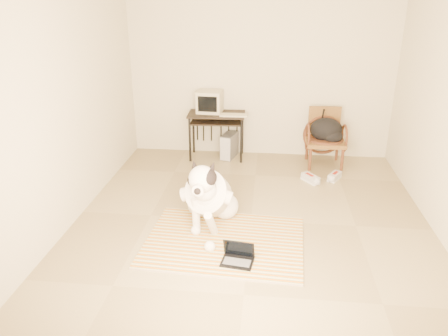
% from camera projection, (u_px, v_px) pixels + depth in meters
% --- Properties ---
extents(floor, '(4.50, 4.50, 0.00)m').
position_uv_depth(floor, '(251.00, 221.00, 4.99)').
color(floor, '#8B7B55').
rests_on(floor, ground).
extents(wall_back, '(4.50, 0.00, 4.50)m').
position_uv_depth(wall_back, '(260.00, 68.00, 6.55)').
color(wall_back, beige).
rests_on(wall_back, floor).
extents(wall_front, '(4.50, 0.00, 4.50)m').
position_uv_depth(wall_front, '(237.00, 205.00, 2.41)').
color(wall_front, beige).
rests_on(wall_front, floor).
extents(wall_left, '(0.00, 4.50, 4.50)m').
position_uv_depth(wall_left, '(67.00, 100.00, 4.67)').
color(wall_left, beige).
rests_on(wall_left, floor).
extents(rug, '(1.69, 1.33, 0.02)m').
position_uv_depth(rug, '(224.00, 241.00, 4.56)').
color(rug, '#C7640E').
rests_on(rug, floor).
extents(dog, '(0.59, 1.25, 0.89)m').
position_uv_depth(dog, '(209.00, 196.00, 4.77)').
color(dog, white).
rests_on(dog, rug).
extents(laptop, '(0.33, 0.26, 0.21)m').
position_uv_depth(laptop, '(238.00, 257.00, 4.19)').
color(laptop, black).
rests_on(laptop, rug).
extents(computer_desk, '(0.87, 0.50, 0.71)m').
position_uv_depth(computer_desk, '(216.00, 120.00, 6.63)').
color(computer_desk, black).
rests_on(computer_desk, floor).
extents(crt_monitor, '(0.39, 0.38, 0.33)m').
position_uv_depth(crt_monitor, '(210.00, 101.00, 6.62)').
color(crt_monitor, '#B5AC8E').
rests_on(crt_monitor, computer_desk).
extents(desk_keyboard, '(0.41, 0.15, 0.03)m').
position_uv_depth(desk_keyboard, '(234.00, 115.00, 6.46)').
color(desk_keyboard, '#B5AC8E').
rests_on(desk_keyboard, computer_desk).
extents(pc_tower, '(0.26, 0.44, 0.38)m').
position_uv_depth(pc_tower, '(229.00, 145.00, 6.81)').
color(pc_tower, '#535355').
rests_on(pc_tower, floor).
extents(rattan_chair, '(0.57, 0.55, 0.84)m').
position_uv_depth(rattan_chair, '(325.00, 137.00, 6.45)').
color(rattan_chair, brown).
rests_on(rattan_chair, floor).
extents(backpack, '(0.47, 0.40, 0.34)m').
position_uv_depth(backpack, '(327.00, 131.00, 6.35)').
color(backpack, black).
rests_on(backpack, rattan_chair).
extents(sneaker_left, '(0.26, 0.30, 0.10)m').
position_uv_depth(sneaker_left, '(310.00, 179.00, 5.98)').
color(sneaker_left, silver).
rests_on(sneaker_left, floor).
extents(sneaker_right, '(0.23, 0.29, 0.10)m').
position_uv_depth(sneaker_right, '(335.00, 177.00, 6.05)').
color(sneaker_right, silver).
rests_on(sneaker_right, floor).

